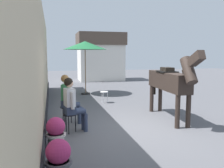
% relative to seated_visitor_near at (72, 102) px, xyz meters
% --- Properties ---
extents(ground_plane, '(40.00, 40.00, 0.00)m').
position_rel_seated_visitor_near_xyz_m(ground_plane, '(1.72, 2.95, -0.78)').
color(ground_plane, '#56565B').
extents(pub_facade_wall, '(0.34, 14.00, 3.40)m').
position_rel_seated_visitor_near_xyz_m(pub_facade_wall, '(-0.83, 1.45, 0.76)').
color(pub_facade_wall, '#CCB793').
rests_on(pub_facade_wall, ground_plane).
extents(distant_cottage, '(3.40, 2.60, 3.50)m').
position_rel_seated_visitor_near_xyz_m(distant_cottage, '(3.12, 11.86, 1.02)').
color(distant_cottage, silver).
rests_on(distant_cottage, ground_plane).
extents(seated_visitor_near, '(0.61, 0.48, 1.39)m').
position_rel_seated_visitor_near_xyz_m(seated_visitor_near, '(0.00, 0.00, 0.00)').
color(seated_visitor_near, black).
rests_on(seated_visitor_near, ground_plane).
extents(seated_visitor_far, '(0.61, 0.48, 1.39)m').
position_rel_seated_visitor_near_xyz_m(seated_visitor_far, '(-0.04, 0.86, 0.00)').
color(seated_visitor_far, black).
rests_on(seated_visitor_far, ground_plane).
extents(saddled_horse_center, '(0.56, 3.00, 2.06)m').
position_rel_seated_visitor_near_xyz_m(saddled_horse_center, '(2.93, 0.49, 0.38)').
color(saddled_horse_center, '#2D231E').
rests_on(saddled_horse_center, ground_plane).
extents(flower_planter_near, '(0.43, 0.43, 0.64)m').
position_rel_seated_visitor_near_xyz_m(flower_planter_near, '(-0.41, -2.24, -0.44)').
color(flower_planter_near, '#4C4C51').
rests_on(flower_planter_near, ground_plane).
extents(flower_planter_far, '(0.43, 0.43, 0.64)m').
position_rel_seated_visitor_near_xyz_m(flower_planter_far, '(-0.43, -0.87, -0.44)').
color(flower_planter_far, beige).
rests_on(flower_planter_far, ground_plane).
extents(cafe_parasol, '(2.10, 2.10, 2.58)m').
position_rel_seated_visitor_near_xyz_m(cafe_parasol, '(1.14, 5.75, 1.59)').
color(cafe_parasol, black).
rests_on(cafe_parasol, ground_plane).
extents(spare_stool_white, '(0.32, 0.32, 0.46)m').
position_rel_seated_visitor_near_xyz_m(spare_stool_white, '(1.57, 3.44, -0.38)').
color(spare_stool_white, white).
rests_on(spare_stool_white, ground_plane).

